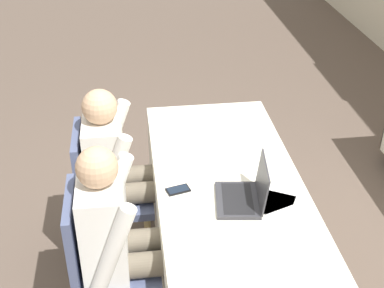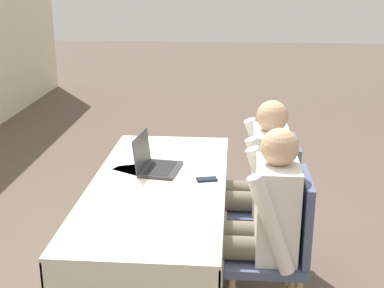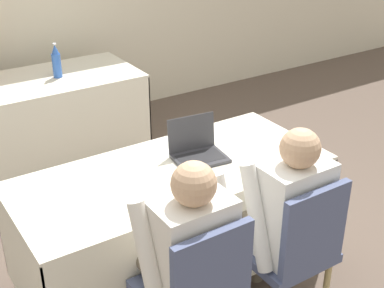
{
  "view_description": "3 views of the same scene",
  "coord_description": "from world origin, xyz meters",
  "px_view_note": "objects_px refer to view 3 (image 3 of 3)",
  "views": [
    {
      "loc": [
        2.37,
        -0.51,
        2.46
      ],
      "look_at": [
        0.0,
        -0.21,
        0.99
      ],
      "focal_mm": 50.0,
      "sensor_mm": 36.0,
      "label": 1
    },
    {
      "loc": [
        -2.94,
        -0.44,
        1.97
      ],
      "look_at": [
        0.0,
        -0.21,
        0.99
      ],
      "focal_mm": 50.0,
      "sensor_mm": 36.0,
      "label": 2
    },
    {
      "loc": [
        -1.36,
        -2.3,
        2.24
      ],
      "look_at": [
        0.0,
        -0.21,
        0.99
      ],
      "focal_mm": 50.0,
      "sensor_mm": 36.0,
      "label": 3
    }
  ],
  "objects_px": {
    "cell_phone": "(210,188)",
    "water_bottle": "(56,62)",
    "laptop": "(198,151)",
    "person_checkered_shirt": "(184,252)",
    "person_white_shirt": "(283,212)",
    "chair_near_right": "(294,247)"
  },
  "relations": [
    {
      "from": "water_bottle",
      "to": "person_checkered_shirt",
      "type": "bearing_deg",
      "value": -97.34
    },
    {
      "from": "water_bottle",
      "to": "person_checkered_shirt",
      "type": "relative_size",
      "value": 0.24
    },
    {
      "from": "laptop",
      "to": "water_bottle",
      "type": "xyz_separation_m",
      "value": [
        -0.18,
        1.84,
        0.09
      ]
    },
    {
      "from": "laptop",
      "to": "chair_near_right",
      "type": "height_order",
      "value": "laptop"
    },
    {
      "from": "water_bottle",
      "to": "cell_phone",
      "type": "bearing_deg",
      "value": -88.79
    },
    {
      "from": "person_checkered_shirt",
      "to": "person_white_shirt",
      "type": "bearing_deg",
      "value": -180.0
    },
    {
      "from": "cell_phone",
      "to": "water_bottle",
      "type": "height_order",
      "value": "water_bottle"
    },
    {
      "from": "chair_near_right",
      "to": "person_white_shirt",
      "type": "height_order",
      "value": "person_white_shirt"
    },
    {
      "from": "water_bottle",
      "to": "person_checkered_shirt",
      "type": "xyz_separation_m",
      "value": [
        -0.32,
        -2.49,
        -0.2
      ]
    },
    {
      "from": "chair_near_right",
      "to": "person_white_shirt",
      "type": "xyz_separation_m",
      "value": [
        0.0,
        0.1,
        0.16
      ]
    },
    {
      "from": "cell_phone",
      "to": "chair_near_right",
      "type": "bearing_deg",
      "value": -75.34
    },
    {
      "from": "laptop",
      "to": "cell_phone",
      "type": "distance_m",
      "value": 0.36
    },
    {
      "from": "laptop",
      "to": "cell_phone",
      "type": "relative_size",
      "value": 2.41
    },
    {
      "from": "cell_phone",
      "to": "person_white_shirt",
      "type": "relative_size",
      "value": 0.12
    },
    {
      "from": "person_white_shirt",
      "to": "laptop",
      "type": "bearing_deg",
      "value": -81.23
    },
    {
      "from": "laptop",
      "to": "person_checkered_shirt",
      "type": "height_order",
      "value": "person_checkered_shirt"
    },
    {
      "from": "chair_near_right",
      "to": "laptop",
      "type": "bearing_deg",
      "value": -82.43
    },
    {
      "from": "person_checkered_shirt",
      "to": "cell_phone",
      "type": "bearing_deg",
      "value": -139.17
    },
    {
      "from": "chair_near_right",
      "to": "person_white_shirt",
      "type": "bearing_deg",
      "value": -90.0
    },
    {
      "from": "chair_near_right",
      "to": "person_checkered_shirt",
      "type": "bearing_deg",
      "value": -9.78
    },
    {
      "from": "cell_phone",
      "to": "chair_near_right",
      "type": "distance_m",
      "value": 0.53
    },
    {
      "from": "cell_phone",
      "to": "person_white_shirt",
      "type": "xyz_separation_m",
      "value": [
        0.24,
        -0.32,
        -0.07
      ]
    }
  ]
}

